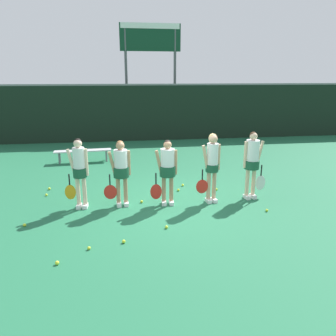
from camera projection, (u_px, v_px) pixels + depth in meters
name	position (u px, v px, depth m)	size (l,w,h in m)	color
ground_plane	(168.00, 203.00, 8.33)	(140.00, 140.00, 0.00)	#216642
fence_windscreen	(143.00, 112.00, 15.95)	(60.00, 0.08, 2.75)	black
scoreboard	(150.00, 50.00, 16.96)	(3.15, 0.15, 5.69)	#515156
bench_courtside	(83.00, 152.00, 12.19)	(2.10, 0.51, 0.45)	#B2B2B7
player_0	(79.00, 168.00, 7.81)	(0.60, 0.32, 1.72)	beige
player_1	(121.00, 168.00, 7.95)	(0.67, 0.38, 1.64)	tan
player_2	(167.00, 167.00, 8.03)	(0.67, 0.39, 1.64)	tan
player_3	(212.00, 162.00, 8.15)	(0.62, 0.33, 1.77)	tan
player_4	(252.00, 160.00, 8.43)	(0.66, 0.39, 1.77)	beige
tennis_ball_0	(25.00, 225.00, 7.05)	(0.07, 0.07, 0.07)	#CCE033
tennis_ball_1	(57.00, 263.00, 5.63)	(0.07, 0.07, 0.07)	#CCE033
tennis_ball_2	(267.00, 210.00, 7.82)	(0.07, 0.07, 0.07)	#CCE033
tennis_ball_3	(46.00, 195.00, 8.83)	(0.07, 0.07, 0.07)	#CCE033
tennis_ball_4	(89.00, 248.00, 6.11)	(0.06, 0.06, 0.06)	#CCE033
tennis_ball_5	(178.00, 190.00, 9.20)	(0.07, 0.07, 0.07)	#CCE033
tennis_ball_6	(49.00, 189.00, 9.30)	(0.07, 0.07, 0.07)	#CCE033
tennis_ball_7	(183.00, 185.00, 9.61)	(0.07, 0.07, 0.07)	#CCE033
tennis_ball_8	(166.00, 227.00, 6.96)	(0.07, 0.07, 0.07)	#CCE033
tennis_ball_9	(216.00, 189.00, 9.25)	(0.07, 0.07, 0.07)	#CCE033
tennis_ball_10	(124.00, 241.00, 6.35)	(0.07, 0.07, 0.07)	#CCE033
tennis_ball_11	(142.00, 202.00, 8.36)	(0.07, 0.07, 0.07)	#CCE033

